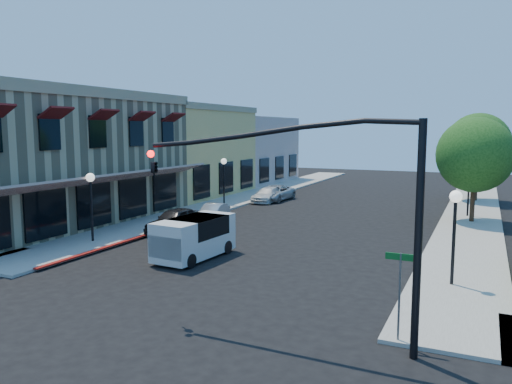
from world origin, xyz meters
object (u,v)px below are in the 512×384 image
at_px(street_tree_a, 475,155).
at_px(white_van, 194,235).
at_px(street_name_sign, 400,283).
at_px(lamppost_right_far, 469,176).
at_px(parked_car_c, 268,195).
at_px(signal_mast_arm, 334,193).
at_px(parked_car_b, 213,213).
at_px(lamppost_left_near, 91,190).
at_px(street_tree_b, 478,145).
at_px(lamppost_left_far, 224,169).
at_px(parked_car_d, 275,193).
at_px(lamppost_right_near, 455,213).
at_px(parked_car_a, 175,220).

distance_m(street_tree_a, white_van, 18.44).
bearing_deg(white_van, street_name_sign, -28.86).
relative_size(lamppost_right_far, parked_car_c, 0.91).
xyz_separation_m(street_tree_a, street_name_sign, (-1.30, -19.80, -2.50)).
bearing_deg(signal_mast_arm, parked_car_b, 129.46).
relative_size(street_name_sign, lamppost_left_near, 0.70).
bearing_deg(white_van, street_tree_b, 65.71).
bearing_deg(white_van, lamppost_left_near, 176.01).
relative_size(lamppost_left_far, parked_car_d, 0.82).
distance_m(signal_mast_arm, lamppost_right_near, 7.15).
bearing_deg(signal_mast_arm, parked_car_c, 117.16).
bearing_deg(lamppost_left_near, street_name_sign, -19.93).
bearing_deg(street_tree_b, lamppost_right_near, -90.72).
bearing_deg(parked_car_a, signal_mast_arm, -38.20).
xyz_separation_m(parked_car_c, parked_car_d, (0.23, 1.00, 0.04)).
height_order(lamppost_right_near, parked_car_a, lamppost_right_near).
height_order(street_tree_a, lamppost_left_far, street_tree_a).
bearing_deg(lamppost_left_far, parked_car_c, 52.52).
relative_size(parked_car_b, parked_car_d, 0.76).
distance_m(street_tree_b, parked_car_b, 22.23).
xyz_separation_m(street_name_sign, lamppost_right_near, (1.00, 5.80, 1.04)).
height_order(white_van, parked_car_c, white_van).
relative_size(street_tree_a, white_van, 1.53).
xyz_separation_m(street_tree_b, street_name_sign, (-1.30, -29.80, -2.85)).
bearing_deg(parked_car_b, street_name_sign, -52.95).
distance_m(signal_mast_arm, parked_car_d, 27.43).
xyz_separation_m(lamppost_right_far, white_van, (-10.73, -16.44, -1.68)).
relative_size(signal_mast_arm, parked_car_b, 2.44).
distance_m(lamppost_left_far, parked_car_c, 4.36).
distance_m(parked_car_b, parked_car_c, 9.10).
bearing_deg(signal_mast_arm, street_tree_a, 81.83).
xyz_separation_m(street_tree_a, lamppost_right_near, (-0.30, -14.00, -1.46)).
bearing_deg(lamppost_right_far, parked_car_c, 176.11).
xyz_separation_m(signal_mast_arm, lamppost_right_far, (2.64, 22.50, -1.35)).
xyz_separation_m(street_name_sign, parked_car_c, (-13.70, 22.80, -1.13)).
xyz_separation_m(lamppost_left_near, parked_car_a, (2.30, 4.00, -2.05)).
bearing_deg(parked_car_d, street_tree_b, 25.80).
xyz_separation_m(lamppost_left_far, parked_car_a, (2.30, -10.00, -2.05)).
relative_size(lamppost_left_near, white_van, 0.84).
xyz_separation_m(street_tree_a, lamppost_left_near, (-17.30, -14.00, -1.46)).
distance_m(street_tree_b, lamppost_left_far, 20.06).
distance_m(parked_car_a, parked_car_b, 3.91).
bearing_deg(white_van, street_tree_a, 52.62).
relative_size(street_tree_b, signal_mast_arm, 0.88).
distance_m(lamppost_left_near, lamppost_right_near, 17.00).
bearing_deg(parked_car_b, street_tree_a, 14.86).
bearing_deg(lamppost_left_far, parked_car_d, 57.73).
xyz_separation_m(lamppost_right_near, lamppost_right_far, (0.00, 16.00, 0.00)).
distance_m(signal_mast_arm, parked_car_c, 26.65).
height_order(street_tree_b, parked_car_d, street_tree_b).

